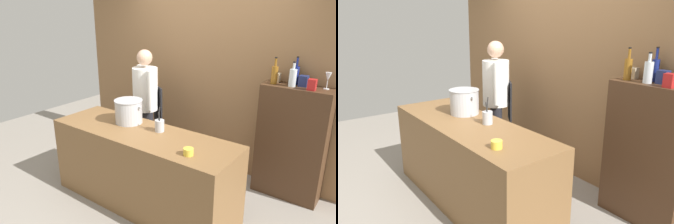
% 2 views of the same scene
% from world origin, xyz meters
% --- Properties ---
extents(ground_plane, '(8.00, 8.00, 0.00)m').
position_xyz_m(ground_plane, '(0.00, 0.00, 0.00)').
color(ground_plane, gray).
extents(brick_back_panel, '(4.40, 0.10, 3.00)m').
position_xyz_m(brick_back_panel, '(0.00, 1.40, 1.50)').
color(brick_back_panel, olive).
rests_on(brick_back_panel, ground_plane).
extents(prep_counter, '(2.20, 0.70, 0.90)m').
position_xyz_m(prep_counter, '(0.00, 0.00, 0.45)').
color(prep_counter, brown).
rests_on(prep_counter, ground_plane).
extents(bar_cabinet, '(0.76, 0.32, 1.36)m').
position_xyz_m(bar_cabinet, '(1.27, 1.19, 0.68)').
color(bar_cabinet, '#472D1C').
rests_on(bar_cabinet, ground_plane).
extents(chef, '(0.46, 0.41, 1.66)m').
position_xyz_m(chef, '(-0.59, 0.77, 0.96)').
color(chef, black).
rests_on(chef, ground_plane).
extents(stockpot_large, '(0.39, 0.33, 0.27)m').
position_xyz_m(stockpot_large, '(-0.31, 0.14, 1.04)').
color(stockpot_large, '#B7BABF').
rests_on(stockpot_large, prep_counter).
extents(utensil_crock, '(0.10, 0.10, 0.27)m').
position_xyz_m(utensil_crock, '(0.15, 0.14, 0.97)').
color(utensil_crock, '#B7BABF').
rests_on(utensil_crock, prep_counter).
extents(butter_jar, '(0.10, 0.10, 0.07)m').
position_xyz_m(butter_jar, '(0.72, -0.16, 0.93)').
color(butter_jar, yellow).
rests_on(butter_jar, prep_counter).
extents(wine_bottle_clear, '(0.08, 0.08, 0.28)m').
position_xyz_m(wine_bottle_clear, '(1.21, 1.15, 1.46)').
color(wine_bottle_clear, silver).
rests_on(wine_bottle_clear, bar_cabinet).
extents(wine_bottle_amber, '(0.07, 0.07, 0.30)m').
position_xyz_m(wine_bottle_amber, '(1.00, 1.15, 1.47)').
color(wine_bottle_amber, '#8C5919').
rests_on(wine_bottle_amber, bar_cabinet).
extents(wine_bottle_cobalt, '(0.07, 0.07, 0.31)m').
position_xyz_m(wine_bottle_cobalt, '(1.20, 1.27, 1.47)').
color(wine_bottle_cobalt, navy).
rests_on(wine_bottle_cobalt, bar_cabinet).
extents(spice_tin_cream, '(0.07, 0.07, 0.10)m').
position_xyz_m(spice_tin_cream, '(1.00, 1.26, 1.41)').
color(spice_tin_cream, beige).
rests_on(spice_tin_cream, bar_cabinet).
extents(spice_tin_navy, '(0.09, 0.09, 0.12)m').
position_xyz_m(spice_tin_navy, '(1.31, 1.22, 1.42)').
color(spice_tin_navy, navy).
rests_on(spice_tin_navy, bar_cabinet).
extents(spice_tin_red, '(0.08, 0.08, 0.12)m').
position_xyz_m(spice_tin_red, '(1.42, 1.11, 1.42)').
color(spice_tin_red, red).
rests_on(spice_tin_red, bar_cabinet).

